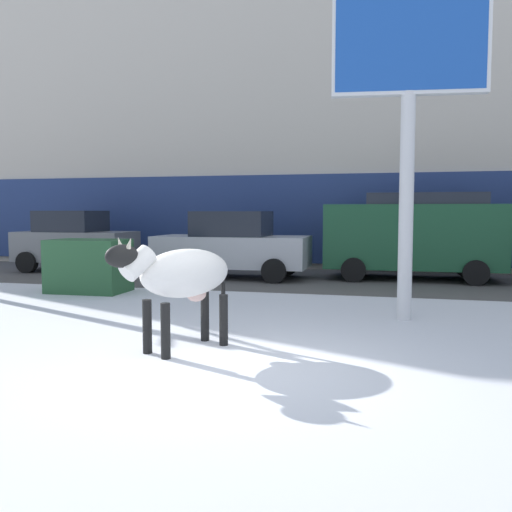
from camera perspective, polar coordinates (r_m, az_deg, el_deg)
name	(u,v)px	position (r m, az deg, el deg)	size (l,w,h in m)	color
ground_plane	(232,370)	(6.56, -2.46, -11.61)	(120.00, 120.00, 0.00)	white
road_strip	(328,279)	(15.15, 7.41, -2.39)	(60.00, 5.60, 0.01)	#514F4C
building_facade	(349,81)	(21.05, 9.55, 17.27)	(44.00, 6.10, 13.00)	beige
cow_holstein	(182,275)	(7.37, -7.60, -1.93)	(1.30, 1.85, 1.54)	silver
billboard	(409,59)	(9.96, 15.45, 18.85)	(2.53, 0.49, 5.56)	silver
car_grey_hatchback	(75,241)	(17.99, -18.06, 1.46)	(3.52, 1.96, 1.86)	slate
car_silver_sedan	(232,245)	(15.33, -2.47, 1.11)	(4.22, 2.03, 1.84)	#B7BABF
car_darkgreen_van	(414,234)	(15.53, 15.86, 2.22)	(4.63, 2.17, 2.32)	#194C2D
pedestrian_near_billboard	(392,242)	(18.24, 13.72, 1.45)	(0.36, 0.24, 1.73)	#282833
dumpster	(89,266)	(13.20, -16.75, -0.97)	(1.70, 1.10, 1.20)	#285633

